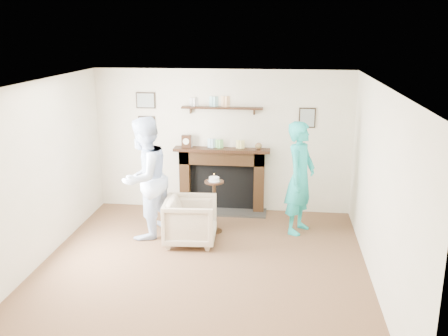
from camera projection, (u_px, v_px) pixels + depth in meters
The scene contains 6 objects.
ground at pixel (200, 272), 6.70m from camera, with size 5.00×5.00×0.00m, color brown.
room_shell at pixel (207, 143), 6.92m from camera, with size 4.54×5.02×2.52m.
armchair at pixel (191, 242), 7.65m from camera, with size 0.75×0.77×0.70m, color tan.
man at pixel (147, 235), 7.90m from camera, with size 0.92×0.72×1.89m, color #A3B2CC.
woman at pixel (298, 231), 8.07m from camera, with size 0.65×0.43×1.79m, color teal.
pedestal_table at pixel (214, 196), 7.89m from camera, with size 0.30×0.30×0.98m.
Camera 1 is at (1.03, -5.99, 3.17)m, focal length 40.00 mm.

